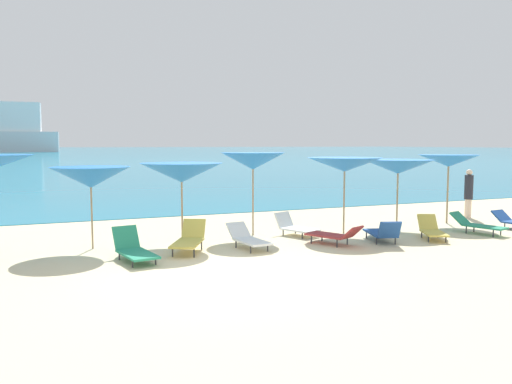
# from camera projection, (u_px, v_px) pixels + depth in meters

# --- Properties ---
(ground_plane) EXTENTS (50.00, 100.00, 0.30)m
(ground_plane) POSITION_uv_depth(u_px,v_px,m) (137.00, 218.00, 19.63)
(ground_plane) COLOR beige
(ocean_water) EXTENTS (650.00, 440.00, 0.02)m
(ocean_water) POSITION_uv_depth(u_px,v_px,m) (44.00, 150.00, 220.32)
(ocean_water) COLOR teal
(ocean_water) RESTS_ON ground_plane
(umbrella_3) EXTENTS (2.14, 2.14, 2.08)m
(umbrella_3) POSITION_uv_depth(u_px,v_px,m) (91.00, 177.00, 13.04)
(umbrella_3) COLOR #9E7F59
(umbrella_3) RESTS_ON ground_plane
(umbrella_4) EXTENTS (2.24, 2.24, 2.15)m
(umbrella_4) POSITION_uv_depth(u_px,v_px,m) (182.00, 173.00, 13.82)
(umbrella_4) COLOR #9E7F59
(umbrella_4) RESTS_ON ground_plane
(umbrella_5) EXTENTS (2.01, 2.01, 2.41)m
(umbrella_5) POSITION_uv_depth(u_px,v_px,m) (253.00, 161.00, 15.03)
(umbrella_5) COLOR #9E7F59
(umbrella_5) RESTS_ON ground_plane
(umbrella_6) EXTENTS (2.30, 2.30, 2.26)m
(umbrella_6) POSITION_uv_depth(u_px,v_px,m) (345.00, 165.00, 15.32)
(umbrella_6) COLOR #9E7F59
(umbrella_6) RESTS_ON ground_plane
(umbrella_7) EXTENTS (2.32, 2.32, 2.17)m
(umbrella_7) POSITION_uv_depth(u_px,v_px,m) (398.00, 167.00, 16.28)
(umbrella_7) COLOR #9E7F59
(umbrella_7) RESTS_ON ground_plane
(umbrella_8) EXTENTS (2.00, 2.00, 2.30)m
(umbrella_8) POSITION_uv_depth(u_px,v_px,m) (449.00, 161.00, 17.29)
(umbrella_8) COLOR #9E7F59
(umbrella_8) RESTS_ON ground_plane
(lounge_chair_1) EXTENTS (0.93, 1.68, 0.59)m
(lounge_chair_1) POSITION_uv_depth(u_px,v_px,m) (477.00, 224.00, 15.42)
(lounge_chair_1) COLOR #268C66
(lounge_chair_1) RESTS_ON ground_plane
(lounge_chair_2) EXTENTS (0.85, 1.67, 0.72)m
(lounge_chair_2) POSITION_uv_depth(u_px,v_px,m) (134.00, 249.00, 11.83)
(lounge_chair_2) COLOR #268C66
(lounge_chair_2) RESTS_ON ground_plane
(lounge_chair_4) EXTENTS (1.10, 1.50, 0.62)m
(lounge_chair_4) POSITION_uv_depth(u_px,v_px,m) (432.00, 230.00, 14.58)
(lounge_chair_4) COLOR #D8BF4C
(lounge_chair_4) RESTS_ON ground_plane
(lounge_chair_5) EXTENTS (0.72, 1.60, 0.58)m
(lounge_chair_5) POSITION_uv_depth(u_px,v_px,m) (248.00, 238.00, 13.25)
(lounge_chair_5) COLOR white
(lounge_chair_5) RESTS_ON ground_plane
(lounge_chair_6) EXTENTS (1.27, 1.67, 0.72)m
(lounge_chair_6) POSITION_uv_depth(u_px,v_px,m) (189.00, 239.00, 12.82)
(lounge_chair_6) COLOR #D8BF4C
(lounge_chair_6) RESTS_ON ground_plane
(lounge_chair_7) EXTENTS (1.02, 1.62, 0.67)m
(lounge_chair_7) POSITION_uv_depth(u_px,v_px,m) (382.00, 232.00, 14.03)
(lounge_chair_7) COLOR #1E478C
(lounge_chair_7) RESTS_ON ground_plane
(lounge_chair_11) EXTENTS (1.18, 1.60, 0.56)m
(lounge_chair_11) POSITION_uv_depth(u_px,v_px,m) (334.00, 235.00, 13.70)
(lounge_chair_11) COLOR #A53333
(lounge_chair_11) RESTS_ON ground_plane
(lounge_chair_12) EXTENTS (1.06, 1.42, 0.64)m
(lounge_chair_12) POSITION_uv_depth(u_px,v_px,m) (295.00, 227.00, 15.13)
(lounge_chair_12) COLOR white
(lounge_chair_12) RESTS_ON ground_plane
(beachgoer_1) EXTENTS (0.30, 0.30, 1.75)m
(beachgoer_1) POSITION_uv_depth(u_px,v_px,m) (469.00, 192.00, 18.70)
(beachgoer_1) COLOR beige
(beachgoer_1) RESTS_ON ground_plane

